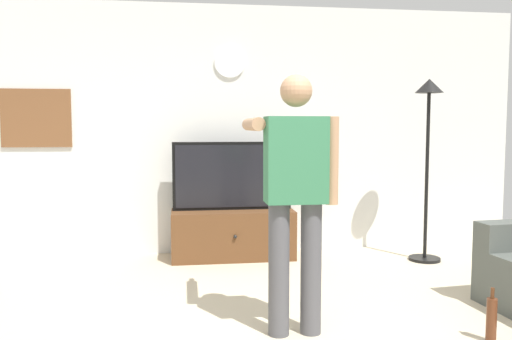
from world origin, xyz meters
name	(u,v)px	position (x,y,z in m)	size (l,w,h in m)	color
back_wall	(236,130)	(0.00, 2.95, 1.35)	(6.40, 0.10, 2.70)	silver
tv_stand	(233,234)	(-0.08, 2.60, 0.25)	(1.28, 0.52, 0.51)	brown
television	(232,176)	(-0.08, 2.65, 0.87)	(1.25, 0.07, 0.72)	black
wall_clock	(230,62)	(-0.08, 2.89, 2.08)	(0.33, 0.33, 0.03)	white
framed_picture	(36,118)	(-2.10, 2.90, 1.48)	(0.70, 0.04, 0.60)	brown
floor_lamp	(428,131)	(1.89, 2.22, 1.34)	(0.32, 0.32, 1.87)	black
person_standing_nearer_lamp	(295,189)	(0.14, 0.53, 0.98)	(0.58, 0.78, 1.72)	#4C4C51
beverage_bottle	(491,319)	(1.37, 0.21, 0.15)	(0.07, 0.07, 0.36)	#592D19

